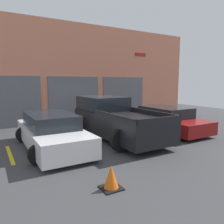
# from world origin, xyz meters

# --- Properties ---
(ground_plane) EXTENTS (28.00, 28.00, 0.00)m
(ground_plane) POSITION_xyz_m (0.00, 0.00, 0.00)
(ground_plane) COLOR #3D3D3F
(shophouse_building) EXTENTS (17.18, 0.68, 5.93)m
(shophouse_building) POSITION_xyz_m (-0.01, 3.29, 2.91)
(shophouse_building) COLOR #D17A5B
(shophouse_building) RESTS_ON ground
(pickup_truck) EXTENTS (2.55, 5.26, 1.74)m
(pickup_truck) POSITION_xyz_m (0.00, -1.45, 0.83)
(pickup_truck) COLOR black
(pickup_truck) RESTS_ON ground
(sedan_white) EXTENTS (2.15, 4.63, 1.29)m
(sedan_white) POSITION_xyz_m (-2.84, -1.71, 0.61)
(sedan_white) COLOR white
(sedan_white) RESTS_ON ground
(sedan_side) EXTENTS (2.28, 4.29, 1.21)m
(sedan_side) POSITION_xyz_m (2.84, -1.71, 0.57)
(sedan_side) COLOR maroon
(sedan_side) RESTS_ON ground
(parking_stripe_far_left) EXTENTS (0.12, 2.20, 0.01)m
(parking_stripe_far_left) POSITION_xyz_m (-4.26, -1.74, 0.00)
(parking_stripe_far_left) COLOR gold
(parking_stripe_far_left) RESTS_ON ground
(parking_stripe_left) EXTENTS (0.12, 2.20, 0.01)m
(parking_stripe_left) POSITION_xyz_m (-1.42, -1.74, 0.00)
(parking_stripe_left) COLOR gold
(parking_stripe_left) RESTS_ON ground
(parking_stripe_centre) EXTENTS (0.12, 2.20, 0.01)m
(parking_stripe_centre) POSITION_xyz_m (1.42, -1.74, 0.00)
(parking_stripe_centre) COLOR gold
(parking_stripe_centre) RESTS_ON ground
(parking_stripe_right) EXTENTS (0.12, 2.20, 0.01)m
(parking_stripe_right) POSITION_xyz_m (4.26, -1.74, 0.00)
(parking_stripe_right) COLOR gold
(parking_stripe_right) RESTS_ON ground
(traffic_cone) EXTENTS (0.47, 0.47, 0.55)m
(traffic_cone) POSITION_xyz_m (-2.48, -5.51, 0.25)
(traffic_cone) COLOR black
(traffic_cone) RESTS_ON ground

